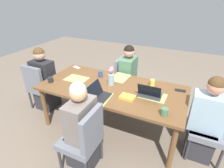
{
  "coord_description": "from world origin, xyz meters",
  "views": [
    {
      "loc": [
        1.0,
        -2.14,
        2.05
      ],
      "look_at": [
        0.0,
        0.0,
        0.8
      ],
      "focal_mm": 28.45,
      "sensor_mm": 36.0,
      "label": 1
    }
  ],
  "objects_px": {
    "person_near_left_far": "(82,131)",
    "person_far_right_near": "(128,79)",
    "person_head_left_left_mid": "(45,83)",
    "chair_far_right_near": "(125,78)",
    "chair_near_left_far": "(85,138)",
    "chair_head_right_left_near": "(209,123)",
    "dining_table": "(112,91)",
    "book_red_cover": "(128,97)",
    "coffee_mug_near_right": "(100,74)",
    "phone_black": "(180,90)",
    "flower_vase": "(111,77)",
    "person_head_right_left_near": "(205,123)",
    "coffee_mug_centre_left": "(152,83)",
    "laptop_near_left_far": "(98,95)",
    "laptop_head_right_left_near": "(150,94)",
    "chair_head_left_left_mid": "(40,85)",
    "coffee_mug_near_left": "(164,112)",
    "phone_silver": "(77,67)",
    "coffee_mug_centre_right": "(50,80)"
  },
  "relations": [
    {
      "from": "chair_far_right_near",
      "to": "flower_vase",
      "type": "height_order",
      "value": "flower_vase"
    },
    {
      "from": "person_head_right_left_near",
      "to": "chair_near_left_far",
      "type": "distance_m",
      "value": 1.54
    },
    {
      "from": "laptop_head_right_left_near",
      "to": "coffee_mug_near_right",
      "type": "distance_m",
      "value": 0.95
    },
    {
      "from": "coffee_mug_centre_right",
      "to": "phone_silver",
      "type": "relative_size",
      "value": 0.57
    },
    {
      "from": "person_head_right_left_near",
      "to": "coffee_mug_centre_left",
      "type": "relative_size",
      "value": 11.82
    },
    {
      "from": "person_head_right_left_near",
      "to": "coffee_mug_centre_left",
      "type": "height_order",
      "value": "person_head_right_left_near"
    },
    {
      "from": "chair_head_right_left_near",
      "to": "chair_far_right_near",
      "type": "distance_m",
      "value": 1.69
    },
    {
      "from": "chair_far_right_near",
      "to": "phone_black",
      "type": "distance_m",
      "value": 1.22
    },
    {
      "from": "chair_far_right_near",
      "to": "phone_black",
      "type": "bearing_deg",
      "value": -26.96
    },
    {
      "from": "chair_head_left_left_mid",
      "to": "chair_near_left_far",
      "type": "bearing_deg",
      "value": -27.5
    },
    {
      "from": "book_red_cover",
      "to": "phone_silver",
      "type": "bearing_deg",
      "value": 156.93
    },
    {
      "from": "laptop_near_left_far",
      "to": "coffee_mug_centre_left",
      "type": "relative_size",
      "value": 3.17
    },
    {
      "from": "chair_head_left_left_mid",
      "to": "chair_far_right_near",
      "type": "xyz_separation_m",
      "value": [
        1.34,
        0.94,
        0.0
      ]
    },
    {
      "from": "chair_far_right_near",
      "to": "chair_head_left_left_mid",
      "type": "bearing_deg",
      "value": -144.9
    },
    {
      "from": "chair_head_left_left_mid",
      "to": "person_near_left_far",
      "type": "relative_size",
      "value": 0.75
    },
    {
      "from": "person_near_left_far",
      "to": "person_far_right_near",
      "type": "height_order",
      "value": "same"
    },
    {
      "from": "chair_head_right_left_near",
      "to": "phone_black",
      "type": "height_order",
      "value": "chair_head_right_left_near"
    },
    {
      "from": "coffee_mug_near_left",
      "to": "phone_black",
      "type": "bearing_deg",
      "value": 80.85
    },
    {
      "from": "chair_near_left_far",
      "to": "person_far_right_near",
      "type": "xyz_separation_m",
      "value": [
        -0.07,
        1.65,
        0.03
      ]
    },
    {
      "from": "book_red_cover",
      "to": "phone_silver",
      "type": "height_order",
      "value": "book_red_cover"
    },
    {
      "from": "chair_far_right_near",
      "to": "flower_vase",
      "type": "bearing_deg",
      "value": -85.69
    },
    {
      "from": "person_near_left_far",
      "to": "laptop_head_right_left_near",
      "type": "height_order",
      "value": "person_near_left_far"
    },
    {
      "from": "chair_head_left_left_mid",
      "to": "coffee_mug_near_left",
      "type": "relative_size",
      "value": 9.75
    },
    {
      "from": "chair_head_right_left_near",
      "to": "person_near_left_far",
      "type": "xyz_separation_m",
      "value": [
        -1.42,
        -0.86,
        0.03
      ]
    },
    {
      "from": "coffee_mug_near_right",
      "to": "phone_silver",
      "type": "height_order",
      "value": "coffee_mug_near_right"
    },
    {
      "from": "book_red_cover",
      "to": "chair_head_left_left_mid",
      "type": "bearing_deg",
      "value": 179.07
    },
    {
      "from": "chair_head_left_left_mid",
      "to": "coffee_mug_near_left",
      "type": "xyz_separation_m",
      "value": [
        2.29,
        -0.28,
        0.3
      ]
    },
    {
      "from": "laptop_near_left_far",
      "to": "laptop_head_right_left_near",
      "type": "height_order",
      "value": "same"
    },
    {
      "from": "person_near_left_far",
      "to": "chair_far_right_near",
      "type": "distance_m",
      "value": 1.65
    },
    {
      "from": "coffee_mug_near_right",
      "to": "book_red_cover",
      "type": "distance_m",
      "value": 0.79
    },
    {
      "from": "chair_head_right_left_near",
      "to": "laptop_near_left_far",
      "type": "relative_size",
      "value": 2.81
    },
    {
      "from": "coffee_mug_near_left",
      "to": "person_head_left_left_mid",
      "type": "bearing_deg",
      "value": 170.93
    },
    {
      "from": "person_head_left_left_mid",
      "to": "coffee_mug_centre_right",
      "type": "height_order",
      "value": "person_head_left_left_mid"
    },
    {
      "from": "person_head_left_left_mid",
      "to": "laptop_near_left_far",
      "type": "bearing_deg",
      "value": -14.6
    },
    {
      "from": "laptop_near_left_far",
      "to": "coffee_mug_near_right",
      "type": "distance_m",
      "value": 0.67
    },
    {
      "from": "chair_near_left_far",
      "to": "chair_far_right_near",
      "type": "height_order",
      "value": "same"
    },
    {
      "from": "chair_head_right_left_near",
      "to": "person_near_left_far",
      "type": "bearing_deg",
      "value": -148.79
    },
    {
      "from": "laptop_head_right_left_near",
      "to": "coffee_mug_near_left",
      "type": "xyz_separation_m",
      "value": [
        0.26,
        -0.34,
        0.0
      ]
    },
    {
      "from": "chair_near_left_far",
      "to": "coffee_mug_near_left",
      "type": "bearing_deg",
      "value": 31.49
    },
    {
      "from": "laptop_near_left_far",
      "to": "coffee_mug_centre_right",
      "type": "bearing_deg",
      "value": 174.43
    },
    {
      "from": "chair_near_left_far",
      "to": "chair_head_right_left_near",
      "type": "bearing_deg",
      "value": 34.37
    },
    {
      "from": "dining_table",
      "to": "book_red_cover",
      "type": "bearing_deg",
      "value": -32.0
    },
    {
      "from": "chair_near_left_far",
      "to": "coffee_mug_near_right",
      "type": "relative_size",
      "value": 8.6
    },
    {
      "from": "person_head_right_left_near",
      "to": "coffee_mug_near_right",
      "type": "height_order",
      "value": "person_head_right_left_near"
    },
    {
      "from": "flower_vase",
      "to": "coffee_mug_centre_left",
      "type": "bearing_deg",
      "value": 21.12
    },
    {
      "from": "laptop_near_left_far",
      "to": "coffee_mug_near_left",
      "type": "bearing_deg",
      "value": -0.3
    },
    {
      "from": "person_head_left_left_mid",
      "to": "chair_far_right_near",
      "type": "height_order",
      "value": "person_head_left_left_mid"
    },
    {
      "from": "laptop_near_left_far",
      "to": "coffee_mug_near_left",
      "type": "relative_size",
      "value": 3.47
    },
    {
      "from": "person_head_right_left_near",
      "to": "book_red_cover",
      "type": "relative_size",
      "value": 5.97
    },
    {
      "from": "person_far_right_near",
      "to": "coffee_mug_near_left",
      "type": "bearing_deg",
      "value": -52.94
    }
  ]
}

